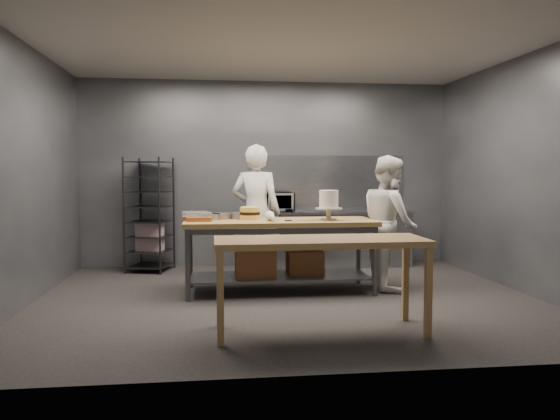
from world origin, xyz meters
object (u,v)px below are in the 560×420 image
Objects in this scene: near_counter at (320,248)px; frosted_cake_stand at (329,202)px; layer_cake at (250,213)px; chef_behind at (256,213)px; chef_right at (389,222)px; microwave at (277,202)px; speed_rack at (150,216)px; work_table at (278,247)px.

frosted_cake_stand is (0.44, 1.68, 0.34)m from near_counter.
frosted_cake_stand is at bearing -13.37° from layer_cake.
frosted_cake_stand is 1.02m from layer_cake.
chef_behind reaches higher than near_counter.
chef_right reaches higher than near_counter.
chef_right is at bearing -53.43° from microwave.
frosted_cake_stand is 1.47× the size of layer_cake.
speed_rack is at bearing 63.84° from chef_right.
work_table is 4.43× the size of microwave.
near_counter is 3.59m from microwave.
speed_rack is at bearing -11.56° from chef_behind.
speed_rack reaches higher than frosted_cake_stand.
near_counter is 7.74× the size of layer_cake.
frosted_cake_stand reaches higher than near_counter.
chef_behind reaches higher than frosted_cake_stand.
microwave reaches higher than work_table.
speed_rack reaches higher than chef_right.
speed_rack is at bearing 142.96° from frosted_cake_stand.
microwave reaches higher than layer_cake.
work_table reaches higher than near_counter.
layer_cake is at bearing -107.87° from microwave.
chef_right is at bearing 2.15° from work_table.
chef_behind is 7.40× the size of layer_cake.
near_counter is at bearing -60.54° from speed_rack.
chef_right is at bearing -1.85° from layer_cake.
chef_behind is at bearing 98.88° from near_counter.
frosted_cake_stand is (0.44, -1.91, 0.10)m from microwave.
work_table is 2.49m from speed_rack.
layer_cake is at bearing 166.63° from frosted_cake_stand.
speed_rack is 0.92× the size of chef_behind.
layer_cake is (-0.13, -0.69, 0.04)m from chef_behind.
frosted_cake_stand is at bearing -37.04° from speed_rack.
work_table is 1.50m from chef_right.
chef_behind is at bearing 66.91° from chef_right.
chef_behind is at bearing 79.07° from layer_cake.
microwave is (0.00, 3.59, 0.24)m from near_counter.
speed_rack is (-1.98, 3.51, 0.04)m from near_counter.
speed_rack reaches higher than near_counter.
chef_right is 1.83m from layer_cake.
work_table is 1.86m from microwave.
work_table is at bearing -43.59° from speed_rack.
layer_cake is (-0.54, -1.67, -0.05)m from microwave.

